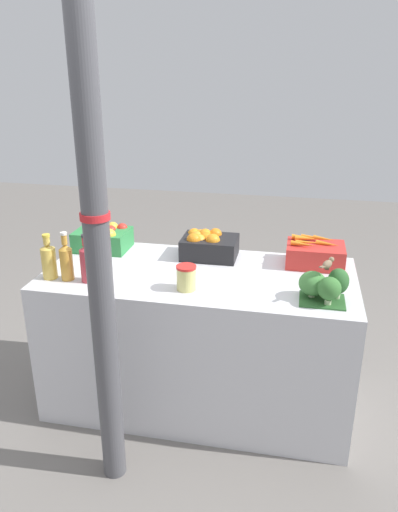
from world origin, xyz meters
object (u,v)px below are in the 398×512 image
(carrot_crate, at_px, (315,254))
(juice_bottle_golden, at_px, (49,260))
(support_pole, at_px, (96,225))
(juice_bottle_amber, at_px, (66,261))
(pickle_jar, at_px, (186,278))
(orange_crate, at_px, (207,244))
(sparrow_bird, at_px, (328,264))
(juice_bottle_ruby, at_px, (87,262))
(apple_crate, at_px, (103,237))
(broccoli_pile, at_px, (324,285))

(carrot_crate, xyz_separation_m, juice_bottle_golden, (-1.40, -0.48, 0.04))
(support_pole, distance_m, juice_bottle_amber, 0.68)
(carrot_crate, bearing_deg, juice_bottle_golden, -161.14)
(juice_bottle_amber, xyz_separation_m, pickle_jar, (0.65, 0.01, -0.04))
(juice_bottle_amber, bearing_deg, pickle_jar, 0.51)
(orange_crate, height_order, juice_bottle_amber, juice_bottle_amber)
(sparrow_bird, bearing_deg, juice_bottle_golden, 119.36)
(juice_bottle_ruby, relative_size, sparrow_bird, 2.11)
(apple_crate, bearing_deg, carrot_crate, -0.03)
(juice_bottle_amber, bearing_deg, juice_bottle_ruby, -0.00)
(juice_bottle_golden, distance_m, sparrow_bird, 1.45)
(apple_crate, relative_size, carrot_crate, 1.00)
(support_pole, height_order, carrot_crate, support_pole)
(broccoli_pile, height_order, juice_bottle_amber, juice_bottle_amber)
(juice_bottle_golden, height_order, sparrow_bird, juice_bottle_golden)
(support_pole, xyz_separation_m, pickle_jar, (0.28, 0.44, -0.41))
(support_pole, distance_m, sparrow_bird, 1.11)
(broccoli_pile, bearing_deg, juice_bottle_amber, -179.36)
(orange_crate, xyz_separation_m, juice_bottle_amber, (-0.67, -0.48, 0.03))
(broccoli_pile, relative_size, juice_bottle_golden, 0.97)
(orange_crate, height_order, carrot_crate, orange_crate)
(juice_bottle_ruby, bearing_deg, juice_bottle_golden, 180.00)
(orange_crate, bearing_deg, juice_bottle_ruby, -139.14)
(orange_crate, xyz_separation_m, broccoli_pile, (0.67, -0.47, 0.00))
(apple_crate, bearing_deg, orange_crate, 0.15)
(orange_crate, xyz_separation_m, sparrow_bird, (0.67, -0.45, 0.11))
(sparrow_bird, bearing_deg, orange_crate, 84.31)
(carrot_crate, distance_m, pickle_jar, 0.80)
(apple_crate, bearing_deg, pickle_jar, -36.56)
(juice_bottle_golden, bearing_deg, sparrow_bird, 1.13)
(broccoli_pile, xyz_separation_m, juice_bottle_amber, (-1.34, -0.02, 0.03))
(juice_bottle_amber, bearing_deg, broccoli_pile, 0.64)
(broccoli_pile, relative_size, sparrow_bird, 1.94)
(sparrow_bird, bearing_deg, support_pole, 143.69)
(carrot_crate, relative_size, pickle_jar, 2.50)
(juice_bottle_golden, relative_size, juice_bottle_ruby, 0.94)
(apple_crate, xyz_separation_m, carrot_crate, (1.29, -0.00, -0.01))
(apple_crate, height_order, broccoli_pile, broccoli_pile)
(support_pole, distance_m, pickle_jar, 0.66)
(pickle_jar, height_order, sparrow_bird, sparrow_bird)
(carrot_crate, distance_m, juice_bottle_golden, 1.48)
(juice_bottle_golden, bearing_deg, carrot_crate, 18.86)
(broccoli_pile, height_order, sparrow_bird, sparrow_bird)
(juice_bottle_golden, xyz_separation_m, juice_bottle_amber, (0.10, 0.00, 0.01))
(support_pole, bearing_deg, juice_bottle_golden, 137.74)
(apple_crate, bearing_deg, broccoli_pile, -19.33)
(pickle_jar, bearing_deg, support_pole, -122.26)
(juice_bottle_golden, bearing_deg, juice_bottle_ruby, -0.00)
(orange_crate, distance_m, pickle_jar, 0.48)
(juice_bottle_ruby, height_order, pickle_jar, juice_bottle_ruby)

